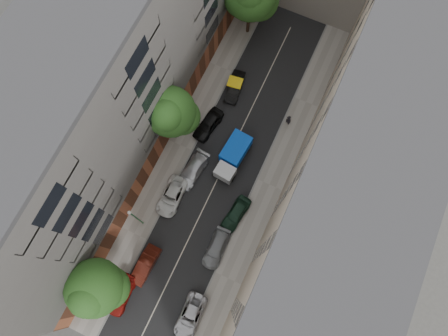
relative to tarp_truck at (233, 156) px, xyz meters
The scene contains 20 objects.
ground 1.75m from the tarp_truck, 124.36° to the right, with size 120.00×120.00×0.00m, color #4C4C49.
road_surface 1.75m from the tarp_truck, 124.36° to the right, with size 8.00×44.00×0.02m, color black.
sidewalk_left 6.30m from the tarp_truck, behind, with size 3.00×44.00×0.15m, color gray.
sidewalk_right 5.15m from the tarp_truck, 10.15° to the right, with size 3.00×44.00×0.15m, color gray.
building_left 14.47m from the tarp_truck, behind, with size 8.00×44.00×20.00m, color #504C4A.
building_right 13.53m from the tarp_truck, ahead, with size 8.00×44.00×20.00m, color tan.
tarp_truck is the anchor object (origin of this frame).
car_left_0 18.38m from the tarp_truck, 103.22° to the right, with size 1.73×4.30×1.46m, color maroon.
car_left_1 14.69m from the tarp_truck, 103.39° to the right, with size 1.50×4.32×1.42m, color #501910.
car_left_2 7.92m from the tarp_truck, 122.17° to the right, with size 2.18×4.73×1.31m, color silver.
car_left_3 4.64m from the tarp_truck, 137.85° to the right, with size 1.94×4.76×1.38m, color silver.
car_left_4 4.94m from the tarp_truck, 149.01° to the left, with size 1.78×4.44×1.51m, color black.
car_left_5 8.83m from the tarp_truck, 112.71° to the left, with size 1.48×4.25×1.40m, color black.
car_right_0 17.04m from the tarp_truck, 79.85° to the right, with size 2.15×4.66×1.29m, color #BCBCC1.
car_right_1 10.03m from the tarp_truck, 75.32° to the right, with size 1.81×4.44×1.29m, color slate.
car_right_2 6.24m from the tarp_truck, 62.07° to the right, with size 1.70×4.22×1.44m, color black.
tree_near 19.14m from the tarp_truck, 107.13° to the right, with size 5.55×5.31×8.39m.
tree_mid 8.49m from the tarp_truck, behind, with size 5.44×5.18×9.38m.
lamp_post 12.32m from the tarp_truck, 118.79° to the right, with size 0.36×0.36×6.70m.
pedestrian 7.79m from the tarp_truck, 59.92° to the left, with size 0.66×0.43×1.81m, color black.
Camera 1 is at (5.36, -11.70, 42.92)m, focal length 32.00 mm.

